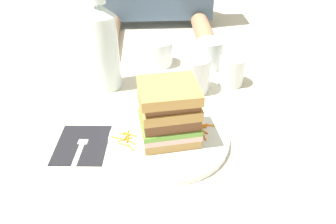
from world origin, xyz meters
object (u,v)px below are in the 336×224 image
at_px(knife, 246,139).
at_px(empty_tumbler_2, 232,71).
at_px(water_bottle, 104,45).
at_px(napkin_dark, 82,144).
at_px(napkin_pink, 273,163).
at_px(main_plate, 169,139).
at_px(empty_tumbler_0, 209,54).
at_px(fork, 79,150).
at_px(juice_glass, 195,77).
at_px(sandwich, 169,112).
at_px(empty_tumbler_1, 159,53).

bearing_deg(knife, empty_tumbler_2, 86.33).
height_order(water_bottle, empty_tumbler_2, water_bottle).
height_order(napkin_dark, napkin_pink, same).
relative_size(main_plate, empty_tumbler_0, 3.05).
xyz_separation_m(knife, water_bottle, (-0.31, 0.24, 0.11)).
xyz_separation_m(knife, empty_tumbler_0, (-0.03, 0.33, 0.04)).
xyz_separation_m(fork, empty_tumbler_0, (0.32, 0.35, 0.04)).
distance_m(juice_glass, empty_tumbler_0, 0.14).
bearing_deg(napkin_dark, sandwich, 0.16).
bearing_deg(empty_tumbler_0, sandwich, -112.64).
bearing_deg(water_bottle, empty_tumbler_2, -0.94).
relative_size(napkin_dark, empty_tumbler_1, 1.61).
distance_m(empty_tumbler_0, empty_tumbler_2, 0.11).
height_order(napkin_dark, empty_tumbler_2, empty_tumbler_2).
bearing_deg(knife, empty_tumbler_1, 115.73).
bearing_deg(knife, empty_tumbler_0, 95.01).
bearing_deg(sandwich, napkin_pink, -21.25).
relative_size(main_plate, empty_tumbler_1, 3.23).
distance_m(fork, napkin_pink, 0.39).
distance_m(knife, juice_glass, 0.22).
xyz_separation_m(juice_glass, empty_tumbler_1, (-0.09, 0.15, -0.00)).
bearing_deg(water_bottle, fork, -98.04).
relative_size(fork, knife, 0.83).
bearing_deg(fork, sandwich, 7.06).
distance_m(knife, empty_tumbler_1, 0.40).
xyz_separation_m(napkin_dark, knife, (0.35, -0.00, 0.00)).
bearing_deg(sandwich, water_bottle, 122.02).
xyz_separation_m(main_plate, empty_tumbler_0, (0.14, 0.33, 0.03)).
height_order(fork, napkin_pink, fork).
xyz_separation_m(sandwich, empty_tumbler_1, (-0.01, 0.35, -0.04)).
distance_m(napkin_dark, empty_tumbler_0, 0.46).
xyz_separation_m(main_plate, fork, (-0.18, -0.02, -0.00)).
distance_m(sandwich, empty_tumbler_1, 0.36).
distance_m(fork, empty_tumbler_1, 0.42).
height_order(juice_glass, napkin_pink, juice_glass).
relative_size(sandwich, water_bottle, 0.48).
bearing_deg(empty_tumbler_1, knife, -64.27).
relative_size(juice_glass, water_bottle, 0.35).
bearing_deg(main_plate, empty_tumbler_2, 51.86).
bearing_deg(empty_tumbler_0, main_plate, -112.65).
relative_size(knife, empty_tumbler_0, 2.43).
height_order(napkin_dark, water_bottle, water_bottle).
bearing_deg(empty_tumbler_0, water_bottle, -162.06).
distance_m(juice_glass, empty_tumbler_1, 0.17).
xyz_separation_m(empty_tumbler_2, napkin_pink, (0.02, -0.31, -0.04)).
height_order(napkin_dark, fork, fork).
bearing_deg(napkin_pink, napkin_dark, 168.60).
height_order(main_plate, juice_glass, juice_glass).
relative_size(juice_glass, empty_tumbler_1, 1.18).
distance_m(sandwich, juice_glass, 0.22).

